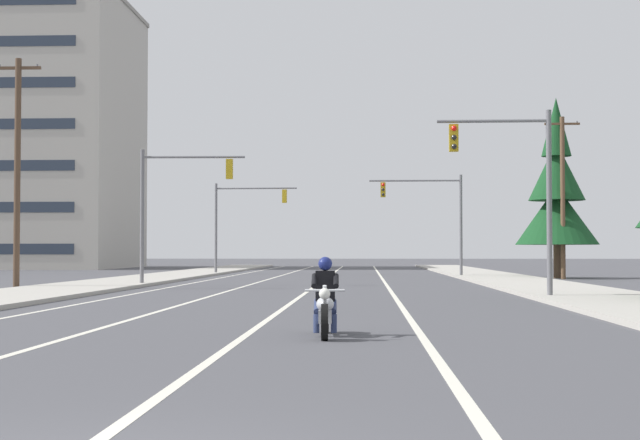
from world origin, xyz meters
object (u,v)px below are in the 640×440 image
object	(u,v)px
motorcycle_with_rider	(325,304)
traffic_signal_mid_left	(240,213)
conifer_tree_right_verge_far	(557,195)
traffic_signal_mid_right	(434,209)
utility_pole_right_far	(563,194)
utility_pole_left_near	(17,169)
traffic_signal_near_left	(172,196)
traffic_signal_near_right	(517,176)

from	to	relation	value
motorcycle_with_rider	traffic_signal_mid_left	world-z (taller)	traffic_signal_mid_left
motorcycle_with_rider	conifer_tree_right_verge_far	size ratio (longest dim) A/B	0.21
traffic_signal_mid_right	utility_pole_right_far	size ratio (longest dim) A/B	0.68
utility_pole_left_near	utility_pole_right_far	size ratio (longest dim) A/B	1.05
traffic_signal_mid_left	utility_pole_left_near	world-z (taller)	utility_pole_left_near
motorcycle_with_rider	traffic_signal_near_left	size ratio (longest dim) A/B	0.35
traffic_signal_mid_right	traffic_signal_mid_left	size ratio (longest dim) A/B	1.00
traffic_signal_near_right	utility_pole_left_near	size ratio (longest dim) A/B	0.64
traffic_signal_near_left	traffic_signal_mid_left	distance (m)	21.68
traffic_signal_mid_right	utility_pole_left_near	size ratio (longest dim) A/B	0.64
traffic_signal_near_right	utility_pole_left_near	distance (m)	21.04
traffic_signal_mid_right	utility_pole_right_far	world-z (taller)	utility_pole_right_far
motorcycle_with_rider	traffic_signal_near_right	world-z (taller)	traffic_signal_near_right
traffic_signal_mid_right	utility_pole_right_far	distance (m)	7.86
traffic_signal_mid_left	utility_pole_left_near	distance (m)	26.15
traffic_signal_near_left	utility_pole_left_near	size ratio (longest dim) A/B	0.64
utility_pole_left_near	traffic_signal_mid_left	bearing A→B (deg)	76.59
utility_pole_left_near	utility_pole_right_far	xyz separation A→B (m)	(25.72, 15.23, -0.23)
utility_pole_right_far	conifer_tree_right_verge_far	distance (m)	1.56
traffic_signal_mid_right	conifer_tree_right_verge_far	bearing A→B (deg)	-15.73
traffic_signal_near_left	traffic_signal_mid_right	world-z (taller)	same
motorcycle_with_rider	traffic_signal_near_left	xyz separation A→B (m)	(-7.99, 25.52, 3.50)
traffic_signal_mid_left	utility_pole_right_far	world-z (taller)	utility_pole_right_far
traffic_signal_near_right	motorcycle_with_rider	bearing A→B (deg)	-112.36
motorcycle_with_rider	utility_pole_left_near	xyz separation A→B (m)	(-13.77, 21.77, 4.43)
utility_pole_left_near	conifer_tree_right_verge_far	size ratio (longest dim) A/B	0.92
traffic_signal_mid_left	motorcycle_with_rider	bearing A→B (deg)	-80.73
motorcycle_with_rider	conifer_tree_right_verge_far	bearing A→B (deg)	72.81
traffic_signal_mid_right	utility_pole_left_near	bearing A→B (deg)	-134.94
utility_pole_right_far	traffic_signal_near_right	bearing A→B (deg)	-105.07
conifer_tree_right_verge_far	traffic_signal_mid_left	bearing A→B (deg)	156.29
traffic_signal_mid_right	traffic_signal_near_left	bearing A→B (deg)	-130.77
traffic_signal_near_right	traffic_signal_mid_right	xyz separation A→B (m)	(-0.80, 26.54, 0.12)
motorcycle_with_rider	traffic_signal_near_left	world-z (taller)	traffic_signal_near_left
motorcycle_with_rider	utility_pole_right_far	distance (m)	39.12
motorcycle_with_rider	traffic_signal_mid_right	bearing A→B (deg)	83.03
traffic_signal_near_left	traffic_signal_mid_left	world-z (taller)	same
utility_pole_left_near	conifer_tree_right_verge_far	xyz separation A→B (m)	(25.70, 16.80, -0.19)
motorcycle_with_rider	utility_pole_left_near	distance (m)	26.14
motorcycle_with_rider	utility_pole_right_far	size ratio (longest dim) A/B	0.24
traffic_signal_mid_left	utility_pole_right_far	bearing A→B (deg)	-27.39
traffic_signal_near_right	utility_pole_right_far	world-z (taller)	utility_pole_right_far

